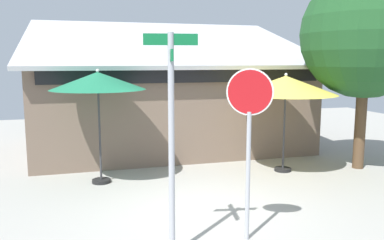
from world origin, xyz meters
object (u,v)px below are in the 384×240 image
(street_sign_post, at_px, (171,126))
(shade_tree, at_px, (374,37))
(patio_umbrella_forest_green_left, at_px, (98,82))
(patio_umbrella_mustard_center, at_px, (286,86))
(stop_sign, at_px, (249,123))

(street_sign_post, relative_size, shade_tree, 0.62)
(shade_tree, bearing_deg, patio_umbrella_forest_green_left, 174.83)
(patio_umbrella_mustard_center, bearing_deg, street_sign_post, -136.35)
(stop_sign, distance_m, shade_tree, 6.00)
(street_sign_post, distance_m, patio_umbrella_forest_green_left, 4.06)
(street_sign_post, bearing_deg, stop_sign, 7.96)
(patio_umbrella_forest_green_left, bearing_deg, street_sign_post, -78.07)
(patio_umbrella_mustard_center, distance_m, shade_tree, 2.64)
(street_sign_post, height_order, shade_tree, shade_tree)
(patio_umbrella_mustard_center, relative_size, shade_tree, 0.50)
(patio_umbrella_forest_green_left, bearing_deg, stop_sign, -60.54)
(street_sign_post, xyz_separation_m, patio_umbrella_mustard_center, (3.86, 3.68, 0.30))
(stop_sign, relative_size, shade_tree, 0.53)
(shade_tree, bearing_deg, stop_sign, -147.18)
(street_sign_post, relative_size, patio_umbrella_mustard_center, 1.25)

